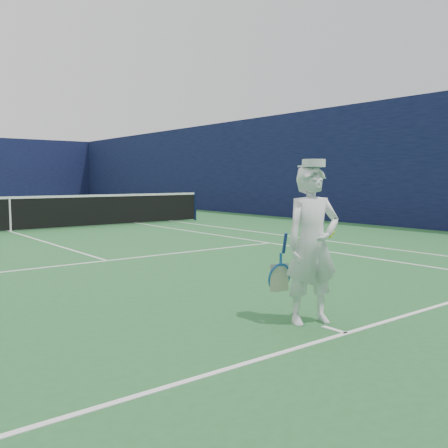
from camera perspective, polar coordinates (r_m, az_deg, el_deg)
name	(u,v)px	position (r m, az deg, el deg)	size (l,w,h in m)	color
ground	(11,232)	(15.49, -23.19, -0.81)	(80.00, 80.00, 0.00)	#25632F
court_markings	(11,232)	(15.49, -23.19, -0.80)	(11.03, 23.83, 0.01)	white
windscreen_fence	(8,161)	(15.42, -23.46, 6.60)	(20.12, 36.12, 4.00)	#0E1133
tennis_net	(10,212)	(15.45, -23.26, 1.23)	(12.88, 0.09, 1.07)	#141E4C
tennis_player	(312,244)	(5.28, 10.04, -2.30)	(0.72, 0.65, 1.72)	white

